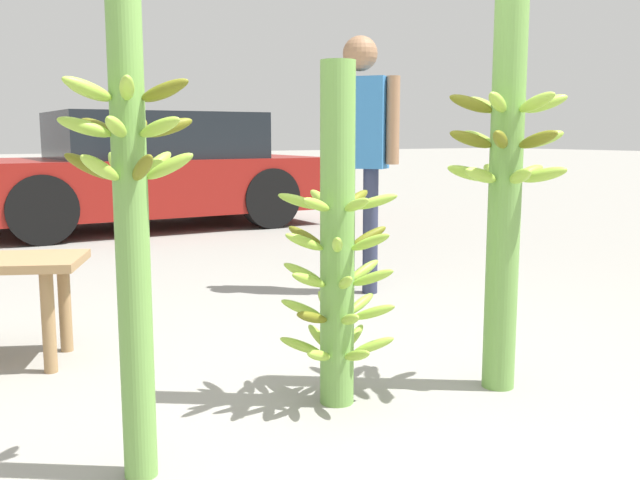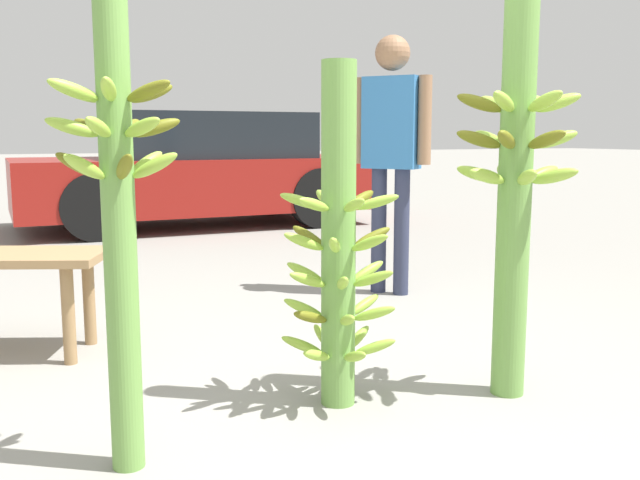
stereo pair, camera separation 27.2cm
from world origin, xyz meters
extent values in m
plane|color=gray|center=(0.00, 0.00, 0.00)|extent=(80.00, 80.00, 0.00)
cylinder|color=#6B9E47|center=(-0.79, 0.11, 0.79)|extent=(0.10, 0.10, 1.58)
ellipsoid|color=#93BC3D|center=(-0.82, -0.01, 1.19)|extent=(0.08, 0.17, 0.09)
ellipsoid|color=#656718|center=(-0.71, 0.02, 1.19)|extent=(0.14, 0.14, 0.09)
ellipsoid|color=#656718|center=(-0.67, 0.14, 1.19)|extent=(0.17, 0.08, 0.09)
ellipsoid|color=#93BC3D|center=(-0.76, 0.23, 1.19)|extent=(0.08, 0.17, 0.09)
ellipsoid|color=#93BC3D|center=(-0.88, 0.20, 1.19)|extent=(0.14, 0.14, 0.09)
ellipsoid|color=#93BC3D|center=(-0.91, 0.08, 1.19)|extent=(0.17, 0.08, 0.09)
ellipsoid|color=#656718|center=(-0.67, 0.11, 1.09)|extent=(0.16, 0.04, 0.08)
ellipsoid|color=#656718|center=(-0.73, 0.21, 1.09)|extent=(0.12, 0.16, 0.08)
ellipsoid|color=#656718|center=(-0.85, 0.22, 1.09)|extent=(0.11, 0.16, 0.08)
ellipsoid|color=#93BC3D|center=(-0.91, 0.11, 1.09)|extent=(0.16, 0.04, 0.08)
ellipsoid|color=#93BC3D|center=(-0.85, 0.00, 1.09)|extent=(0.12, 0.16, 0.08)
ellipsoid|color=#93BC3D|center=(-0.73, 0.00, 1.09)|extent=(0.11, 0.16, 0.08)
ellipsoid|color=#93BC3D|center=(-0.69, 0.05, 0.97)|extent=(0.16, 0.11, 0.11)
ellipsoid|color=#93BC3D|center=(-0.69, 0.17, 0.97)|extent=(0.16, 0.12, 0.11)
ellipsoid|color=#93BC3D|center=(-0.79, 0.23, 0.97)|extent=(0.05, 0.16, 0.11)
ellipsoid|color=#656718|center=(-0.90, 0.16, 0.97)|extent=(0.16, 0.11, 0.11)
ellipsoid|color=#93BC3D|center=(-0.89, 0.05, 0.97)|extent=(0.16, 0.12, 0.11)
ellipsoid|color=#656718|center=(-0.79, -0.01, 0.97)|extent=(0.05, 0.16, 0.11)
cylinder|color=#6B9E47|center=(0.07, 0.32, 0.67)|extent=(0.13, 0.13, 1.34)
ellipsoid|color=#93BC3D|center=(-0.05, 0.40, 0.81)|extent=(0.17, 0.13, 0.09)
ellipsoid|color=#93BC3D|center=(-0.06, 0.25, 0.81)|extent=(0.18, 0.11, 0.09)
ellipsoid|color=#93BC3D|center=(0.06, 0.17, 0.81)|extent=(0.05, 0.18, 0.09)
ellipsoid|color=#93BC3D|center=(0.19, 0.24, 0.81)|extent=(0.17, 0.13, 0.09)
ellipsoid|color=#656718|center=(0.20, 0.38, 0.81)|extent=(0.18, 0.11, 0.09)
ellipsoid|color=#93BC3D|center=(0.08, 0.46, 0.81)|extent=(0.05, 0.18, 0.09)
ellipsoid|color=#656718|center=(0.21, 0.31, 0.66)|extent=(0.18, 0.05, 0.10)
ellipsoid|color=#656718|center=(0.15, 0.44, 0.66)|extent=(0.13, 0.17, 0.10)
ellipsoid|color=#656718|center=(0.00, 0.45, 0.66)|extent=(0.12, 0.17, 0.10)
ellipsoid|color=#93BC3D|center=(-0.07, 0.32, 0.66)|extent=(0.18, 0.05, 0.10)
ellipsoid|color=#93BC3D|center=(-0.01, 0.20, 0.66)|extent=(0.13, 0.17, 0.10)
ellipsoid|color=#93BC3D|center=(0.14, 0.19, 0.66)|extent=(0.12, 0.17, 0.10)
ellipsoid|color=#93BC3D|center=(0.16, 0.21, 0.52)|extent=(0.14, 0.16, 0.10)
ellipsoid|color=#93BC3D|center=(0.21, 0.34, 0.52)|extent=(0.18, 0.07, 0.10)
ellipsoid|color=#93BC3D|center=(0.12, 0.45, 0.52)|extent=(0.10, 0.18, 0.10)
ellipsoid|color=#93BC3D|center=(-0.02, 0.43, 0.52)|extent=(0.14, 0.16, 0.10)
ellipsoid|color=#93BC3D|center=(-0.07, 0.29, 0.52)|extent=(0.18, 0.07, 0.10)
ellipsoid|color=#93BC3D|center=(0.02, 0.18, 0.52)|extent=(0.10, 0.18, 0.10)
ellipsoid|color=#93BC3D|center=(0.04, 0.18, 0.38)|extent=(0.08, 0.18, 0.09)
ellipsoid|color=#93BC3D|center=(0.18, 0.22, 0.38)|extent=(0.16, 0.15, 0.09)
ellipsoid|color=#93BC3D|center=(0.21, 0.36, 0.38)|extent=(0.18, 0.09, 0.09)
ellipsoid|color=#93BC3D|center=(0.10, 0.46, 0.38)|extent=(0.08, 0.18, 0.09)
ellipsoid|color=#93BC3D|center=(-0.04, 0.42, 0.38)|extent=(0.16, 0.15, 0.09)
ellipsoid|color=#656718|center=(-0.07, 0.28, 0.38)|extent=(0.18, 0.09, 0.09)
ellipsoid|color=#93BC3D|center=(0.19, 0.24, 0.23)|extent=(0.17, 0.12, 0.10)
ellipsoid|color=#93BC3D|center=(0.20, 0.39, 0.23)|extent=(0.17, 0.12, 0.10)
ellipsoid|color=#93BC3D|center=(0.07, 0.46, 0.23)|extent=(0.04, 0.18, 0.10)
ellipsoid|color=#93BC3D|center=(-0.05, 0.39, 0.23)|extent=(0.17, 0.12, 0.10)
ellipsoid|color=#93BC3D|center=(-0.06, 0.25, 0.23)|extent=(0.17, 0.12, 0.10)
ellipsoid|color=#93BC3D|center=(0.07, 0.17, 0.23)|extent=(0.04, 0.18, 0.10)
cylinder|color=#6B9E47|center=(0.76, 0.12, 0.87)|extent=(0.13, 0.13, 1.75)
ellipsoid|color=#93BC3D|center=(0.63, 0.05, 1.19)|extent=(0.19, 0.14, 0.11)
ellipsoid|color=#93BC3D|center=(0.76, -0.03, 1.19)|extent=(0.05, 0.19, 0.11)
ellipsoid|color=#93BC3D|center=(0.89, 0.04, 1.19)|extent=(0.19, 0.14, 0.11)
ellipsoid|color=#93BC3D|center=(0.89, 0.19, 1.19)|extent=(0.19, 0.14, 0.11)
ellipsoid|color=#93BC3D|center=(0.76, 0.27, 1.19)|extent=(0.05, 0.19, 0.11)
ellipsoid|color=#656718|center=(0.63, 0.20, 1.19)|extent=(0.19, 0.14, 0.11)
ellipsoid|color=#93BC3D|center=(0.88, 0.21, 1.05)|extent=(0.19, 0.15, 0.10)
ellipsoid|color=#93BC3D|center=(0.74, 0.27, 1.05)|extent=(0.07, 0.19, 0.10)
ellipsoid|color=#656718|center=(0.62, 0.18, 1.05)|extent=(0.19, 0.13, 0.10)
ellipsoid|color=#656718|center=(0.63, 0.03, 1.05)|extent=(0.19, 0.15, 0.10)
ellipsoid|color=#656718|center=(0.77, -0.03, 1.05)|extent=(0.07, 0.19, 0.10)
ellipsoid|color=#93BC3D|center=(0.89, 0.06, 1.05)|extent=(0.19, 0.13, 0.10)
ellipsoid|color=#93BC3D|center=(0.85, 0.00, 0.91)|extent=(0.15, 0.18, 0.09)
ellipsoid|color=#93BC3D|center=(0.91, 0.14, 0.91)|extent=(0.20, 0.07, 0.09)
ellipsoid|color=#93BC3D|center=(0.82, 0.26, 0.91)|extent=(0.12, 0.20, 0.09)
ellipsoid|color=#93BC3D|center=(0.67, 0.24, 0.91)|extent=(0.15, 0.18, 0.09)
ellipsoid|color=#93BC3D|center=(0.61, 0.10, 0.91)|extent=(0.20, 0.07, 0.09)
ellipsoid|color=#93BC3D|center=(0.70, -0.02, 0.91)|extent=(0.12, 0.20, 0.09)
cylinder|color=#2D334C|center=(1.23, 2.03, 0.42)|extent=(0.14, 0.14, 0.84)
cylinder|color=#2D334C|center=(1.33, 1.90, 0.42)|extent=(0.14, 0.14, 0.84)
cube|color=#3372B2|center=(1.28, 1.96, 1.14)|extent=(0.35, 0.39, 0.60)
cylinder|color=#936B4C|center=(1.14, 2.14, 1.16)|extent=(0.12, 0.12, 0.57)
cylinder|color=#936B4C|center=(1.41, 1.78, 1.16)|extent=(0.12, 0.12, 0.57)
sphere|color=#936B4C|center=(1.28, 1.96, 1.59)|extent=(0.23, 0.23, 0.23)
cylinder|color=#99754C|center=(-0.72, 1.58, 0.23)|extent=(0.06, 0.06, 0.46)
cylinder|color=#99754C|center=(-0.85, 1.29, 0.23)|extent=(0.06, 0.06, 0.46)
cube|color=maroon|center=(1.04, 6.08, 0.49)|extent=(3.99, 1.78, 0.61)
cube|color=black|center=(1.20, 6.08, 1.05)|extent=(2.20, 1.64, 0.51)
cylinder|color=black|center=(-0.20, 5.28, 0.34)|extent=(0.69, 0.20, 0.69)
cylinder|color=black|center=(-0.20, 6.89, 0.34)|extent=(0.69, 0.20, 0.69)
cylinder|color=black|center=(2.27, 5.27, 0.34)|extent=(0.69, 0.20, 0.69)
cylinder|color=black|center=(2.27, 6.89, 0.34)|extent=(0.69, 0.20, 0.69)
camera|label=1|loc=(-1.39, -2.00, 1.07)|focal=40.00mm
camera|label=2|loc=(-1.15, -2.13, 1.07)|focal=40.00mm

